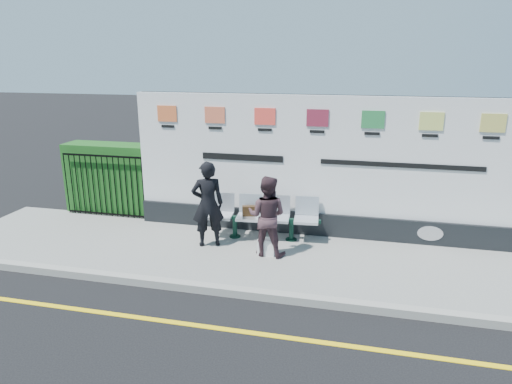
% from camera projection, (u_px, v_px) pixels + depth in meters
% --- Properties ---
extents(ground, '(80.00, 80.00, 0.00)m').
position_uv_depth(ground, '(250.00, 333.00, 6.64)').
color(ground, black).
extents(pavement, '(14.00, 3.00, 0.12)m').
position_uv_depth(pavement, '(280.00, 258.00, 8.96)').
color(pavement, gray).
rests_on(pavement, ground).
extents(kerb, '(14.00, 0.18, 0.14)m').
position_uv_depth(kerb, '(264.00, 295.00, 7.55)').
color(kerb, gray).
rests_on(kerb, ground).
extents(yellow_line, '(14.00, 0.10, 0.01)m').
position_uv_depth(yellow_line, '(250.00, 333.00, 6.64)').
color(yellow_line, yellow).
rests_on(yellow_line, ground).
extents(billboard, '(8.00, 0.30, 3.00)m').
position_uv_depth(billboard, '(316.00, 176.00, 9.72)').
color(billboard, black).
rests_on(billboard, pavement).
extents(hedge, '(2.35, 0.70, 1.70)m').
position_uv_depth(hedge, '(113.00, 178.00, 11.38)').
color(hedge, '#1A4F18').
rests_on(hedge, pavement).
extents(railing, '(2.05, 0.06, 1.54)m').
position_uv_depth(railing, '(104.00, 186.00, 10.98)').
color(railing, black).
rests_on(railing, pavement).
extents(bench, '(2.37, 0.79, 0.50)m').
position_uv_depth(bench, '(263.00, 227.00, 9.73)').
color(bench, silver).
rests_on(bench, pavement).
extents(woman_left, '(0.76, 0.65, 1.77)m').
position_uv_depth(woman_left, '(208.00, 204.00, 9.21)').
color(woman_left, black).
rests_on(woman_left, pavement).
extents(woman_right, '(0.82, 0.66, 1.59)m').
position_uv_depth(woman_right, '(267.00, 216.00, 8.80)').
color(woman_right, '#3D272E').
rests_on(woman_right, pavement).
extents(handbag_brown, '(0.30, 0.18, 0.22)m').
position_uv_depth(handbag_brown, '(249.00, 211.00, 9.67)').
color(handbag_brown, '#311E0D').
rests_on(handbag_brown, bench).
extents(carrier_bag_white, '(0.33, 0.20, 0.33)m').
position_uv_depth(carrier_bag_white, '(267.00, 247.00, 8.95)').
color(carrier_bag_white, silver).
rests_on(carrier_bag_white, pavement).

